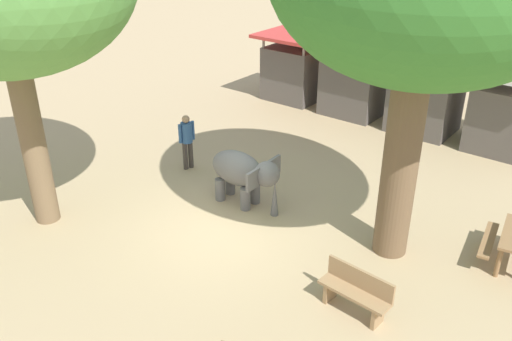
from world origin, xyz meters
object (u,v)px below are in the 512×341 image
(person_handler, at_px, (187,138))
(market_stall_green, at_px, (426,98))
(market_stall_orange, at_px, (355,83))
(market_stall_red, at_px, (295,70))
(elephant, at_px, (244,172))
(market_stall_white, at_px, (508,115))
(wooden_bench, at_px, (356,290))

(person_handler, relative_size, market_stall_green, 0.64)
(market_stall_orange, relative_size, market_stall_green, 1.00)
(market_stall_orange, xyz_separation_m, market_stall_green, (2.60, 0.00, 0.00))
(market_stall_red, height_order, market_stall_green, same)
(elephant, height_order, market_stall_white, market_stall_white)
(elephant, bearing_deg, market_stall_green, 75.99)
(wooden_bench, relative_size, market_stall_green, 0.57)
(wooden_bench, height_order, market_stall_red, market_stall_red)
(market_stall_orange, bearing_deg, elephant, -82.22)
(wooden_bench, relative_size, market_stall_orange, 0.57)
(person_handler, xyz_separation_m, market_stall_white, (6.72, 6.91, 0.19))
(elephant, height_order, market_stall_orange, market_stall_orange)
(market_stall_red, relative_size, market_stall_white, 1.00)
(elephant, relative_size, wooden_bench, 1.40)
(wooden_bench, bearing_deg, person_handler, -15.21)
(person_handler, bearing_deg, market_stall_white, 59.53)
(person_handler, bearing_deg, market_stall_green, 72.92)
(market_stall_green, height_order, market_stall_white, same)
(market_stall_red, distance_m, market_stall_white, 7.80)
(market_stall_red, height_order, market_stall_white, same)
(market_stall_red, xyz_separation_m, market_stall_white, (7.80, 0.00, 0.00))
(market_stall_green, bearing_deg, elephant, -101.94)
(elephant, relative_size, market_stall_white, 0.79)
(elephant, bearing_deg, market_stall_orange, 95.71)
(elephant, distance_m, market_stall_orange, 7.54)
(wooden_bench, relative_size, market_stall_red, 0.57)
(wooden_bench, height_order, market_stall_white, market_stall_white)
(person_handler, bearing_deg, elephant, 1.25)
(market_stall_orange, bearing_deg, market_stall_green, 0.00)
(wooden_bench, distance_m, market_stall_red, 12.12)
(market_stall_green, bearing_deg, wooden_bench, -74.33)
(market_stall_red, xyz_separation_m, market_stall_orange, (2.60, 0.00, 0.00))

